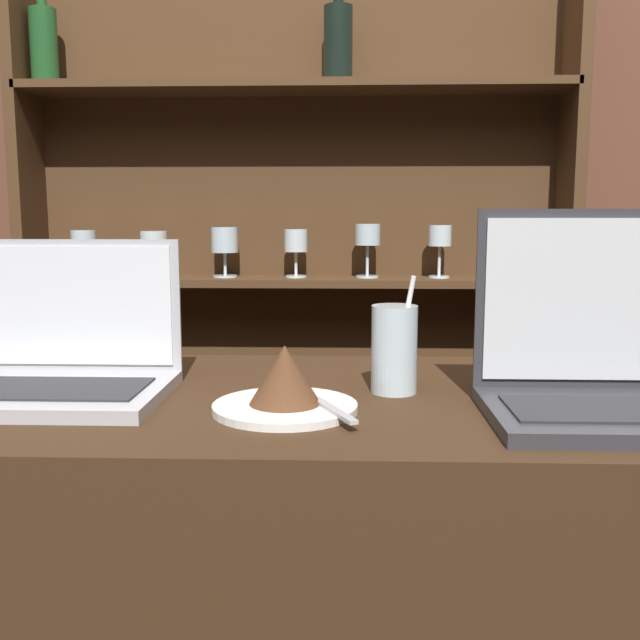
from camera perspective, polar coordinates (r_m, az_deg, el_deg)
back_wall at (r=1.99m, az=2.23°, el=10.99°), size 7.00×0.06×2.70m
back_shelf at (r=1.93m, az=-1.87°, el=1.44°), size 1.43×0.18×1.97m
laptop_near at (r=1.05m, az=-20.05°, el=-3.19°), size 0.31×0.23×0.21m
laptop_far at (r=0.95m, az=21.84°, el=-3.50°), size 0.29×0.21×0.25m
cake_plate at (r=0.90m, az=-2.51°, el=-5.33°), size 0.18×0.19×0.09m
water_glass at (r=1.00m, az=6.22°, el=-2.32°), size 0.06×0.06×0.16m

